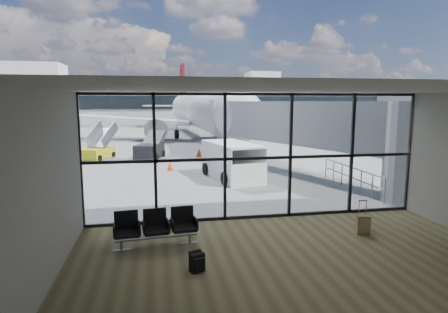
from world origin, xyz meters
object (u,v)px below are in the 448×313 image
object	(u,v)px
seating_row	(156,226)
mobile_stairs	(98,151)
service_van	(233,161)
suitcase	(363,225)
belt_loader	(150,150)
backpack	(197,262)
airliner	(200,111)

from	to	relation	value
seating_row	mobile_stairs	world-z (taller)	mobile_stairs
service_van	mobile_stairs	bearing A→B (deg)	121.14
mobile_stairs	service_van	bearing A→B (deg)	-22.79
suitcase	belt_loader	distance (m)	18.80
suitcase	seating_row	bearing A→B (deg)	-170.53
backpack	belt_loader	world-z (taller)	belt_loader
belt_loader	suitcase	bearing A→B (deg)	-53.71
service_van	mobile_stairs	xyz separation A→B (m)	(-8.31, 9.05, -0.49)
mobile_stairs	seating_row	bearing A→B (deg)	-52.34
seating_row	service_van	size ratio (longest dim) A/B	0.50
backpack	airliner	size ratio (longest dim) A/B	0.01
service_van	belt_loader	bearing A→B (deg)	107.17
airliner	mobile_stairs	size ratio (longest dim) A/B	11.50
suitcase	airliner	xyz separation A→B (m)	(-1.17, 33.38, 2.71)
service_van	airliner	bearing A→B (deg)	75.87
seating_row	backpack	size ratio (longest dim) A/B	4.60
backpack	suitcase	world-z (taller)	suitcase
backpack	mobile_stairs	xyz separation A→B (m)	(-5.16, 19.95, 0.27)
seating_row	airliner	size ratio (longest dim) A/B	0.06
backpack	service_van	world-z (taller)	service_van
mobile_stairs	airliner	bearing A→B (deg)	82.58
seating_row	backpack	xyz separation A→B (m)	(1.00, -1.97, -0.34)
mobile_stairs	belt_loader	bearing A→B (deg)	13.12
belt_loader	service_van	bearing A→B (deg)	-46.39
airliner	mobile_stairs	distance (m)	17.99
seating_row	belt_loader	bearing A→B (deg)	85.41
seating_row	belt_loader	world-z (taller)	belt_loader
backpack	belt_loader	xyz separation A→B (m)	(-1.36, 19.17, 0.40)
suitcase	belt_loader	world-z (taller)	belt_loader
suitcase	service_van	size ratio (longest dim) A/B	0.23
service_van	belt_loader	xyz separation A→B (m)	(-4.51, 8.28, -0.36)
service_van	mobile_stairs	size ratio (longest dim) A/B	1.43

